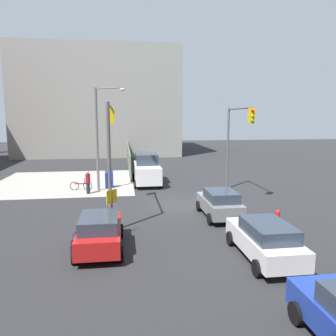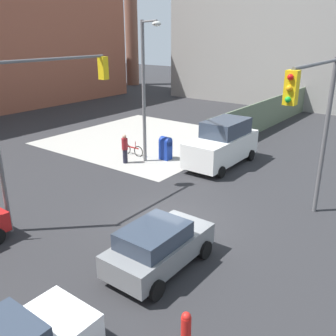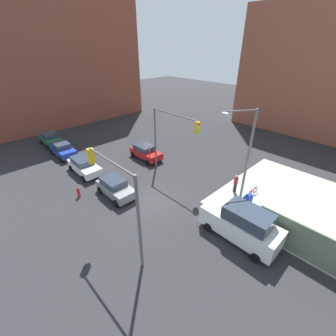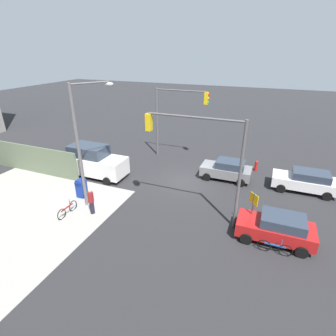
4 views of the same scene
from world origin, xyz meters
The scene contains 14 objects.
ground_plane centered at (0.00, 0.00, 0.00)m, with size 120.00×120.00×0.00m, color #28282B.
sidewalk_corner centered at (9.00, 9.00, 0.01)m, with size 12.00×12.00×0.01m, color #9E9B93.
construction_fence centered at (19.05, 3.20, 1.20)m, with size 22.10×0.12×2.40m, color #607056.
building_loft_east centered at (36.00, 7.31, 7.97)m, with size 20.00×24.00×15.94m.
smokestack centered at (30.94, 30.00, 9.68)m, with size 1.80×1.80×19.36m, color brown.
traffic_signal_nw_corner centered at (-2.28, 4.50, 4.65)m, with size 5.80×0.36×6.50m.
traffic_signal_se_corner centered at (2.60, -4.50, 4.60)m, with size 5.03×0.36×6.50m.
street_lamp_corner centered at (5.00, 5.49, 4.70)m, with size 1.66×2.31×8.00m.
mailbox_blue centered at (6.20, 5.00, 0.76)m, with size 0.56×0.64×1.43m.
fire_hydrant centered at (-5.00, -4.20, 0.49)m, with size 0.26×0.26×0.94m.
coupe_gray centered at (-2.91, -1.67, 0.84)m, with size 3.94×2.02×1.62m.
van_white_delivery centered at (7.48, 1.80, 1.28)m, with size 5.40×2.32×2.62m.
pedestrian_crossing centered at (4.20, 6.50, 0.92)m, with size 0.36×0.36×1.76m.
bicycle_leaning_on_fence centered at (5.60, 7.20, 0.35)m, with size 0.05×1.75×0.97m.
Camera 2 is at (-11.14, -8.27, 7.38)m, focal length 40.00 mm.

